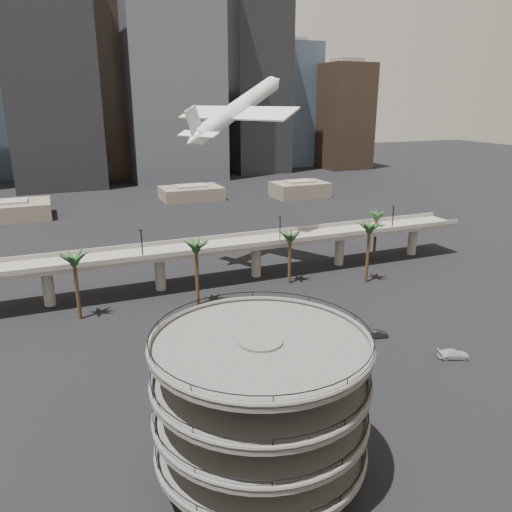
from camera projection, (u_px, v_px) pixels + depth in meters
name	position (u px, v px, depth m)	size (l,w,h in m)	color
ground	(344.00, 426.00, 62.03)	(700.00, 700.00, 0.00)	black
parking_ramp	(261.00, 397.00, 50.80)	(22.20, 22.20, 17.35)	#4A4745
overpass	(209.00, 251.00, 108.26)	(130.00, 9.30, 14.70)	gray
palm_trees	(273.00, 237.00, 104.42)	(76.40, 18.40, 14.00)	#432C1D
low_buildings	(158.00, 198.00, 189.02)	(135.00, 27.50, 6.80)	#685D4D
skyline	(138.00, 86.00, 245.31)	(269.00, 86.00, 122.19)	#836F5A
airborne_jet	(237.00, 109.00, 116.40)	(32.33, 30.86, 17.47)	silver
car_a	(319.00, 350.00, 78.96)	(1.96, 4.87, 1.66)	#982E15
car_b	(376.00, 334.00, 84.83)	(1.41, 4.04, 1.33)	black
car_c	(453.00, 354.00, 78.02)	(1.97, 4.84, 1.40)	#B6B5B2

